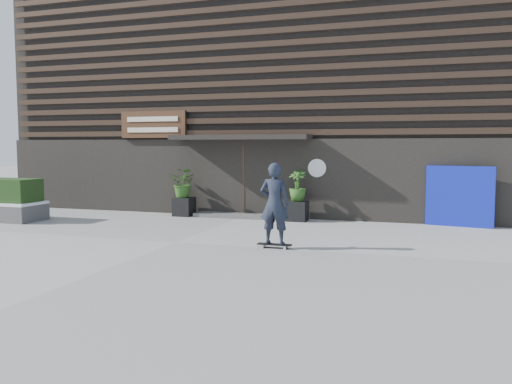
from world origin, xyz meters
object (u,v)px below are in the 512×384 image
(planter_pot_right, at_px, (297,211))
(skateboarder, at_px, (275,204))
(planter_pot_left, at_px, (184,207))
(blue_tarp, at_px, (460,196))

(planter_pot_right, bearing_deg, skateboarder, -83.20)
(planter_pot_right, relative_size, skateboarder, 0.31)
(planter_pot_left, bearing_deg, skateboarder, -45.30)
(skateboarder, bearing_deg, planter_pot_right, 96.80)
(planter_pot_left, xyz_separation_m, planter_pot_right, (3.80, 0.00, 0.00))
(planter_pot_left, distance_m, planter_pot_right, 3.80)
(planter_pot_right, height_order, blue_tarp, blue_tarp)
(planter_pot_right, xyz_separation_m, skateboarder, (0.52, -4.37, 0.70))
(planter_pot_right, relative_size, blue_tarp, 0.33)
(blue_tarp, height_order, skateboarder, skateboarder)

